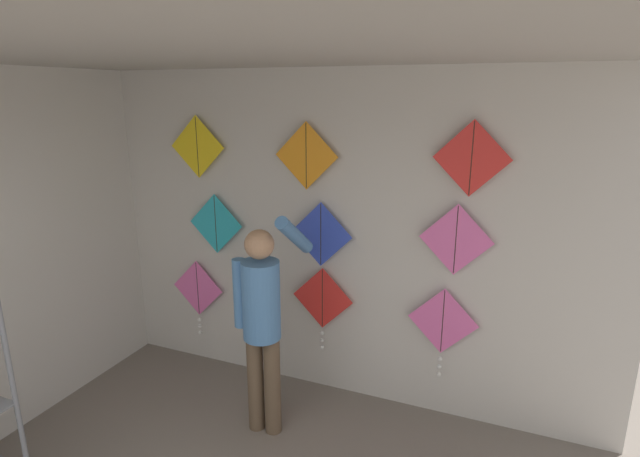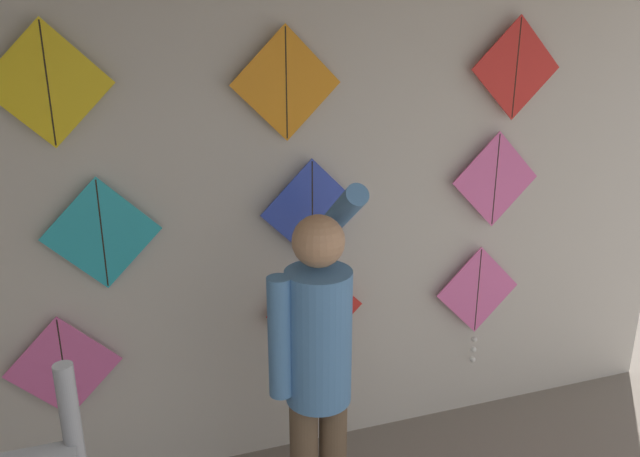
% 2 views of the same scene
% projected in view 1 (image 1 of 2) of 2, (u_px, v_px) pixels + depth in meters
% --- Properties ---
extents(back_panel, '(4.84, 0.06, 2.80)m').
position_uv_depth(back_panel, '(324.00, 238.00, 4.26)').
color(back_panel, beige).
rests_on(back_panel, ground).
extents(ceiling_slab, '(4.84, 4.03, 0.04)m').
position_uv_depth(ceiling_slab, '(197.00, 47.00, 2.42)').
color(ceiling_slab, '#A8A399').
extents(shopkeeper, '(0.45, 0.63, 1.77)m').
position_uv_depth(shopkeeper, '(262.00, 314.00, 3.75)').
color(shopkeeper, brown).
rests_on(shopkeeper, ground).
extents(kite_0, '(0.55, 0.04, 0.76)m').
position_uv_depth(kite_0, '(198.00, 292.00, 4.83)').
color(kite_0, pink).
extents(kite_1, '(0.55, 0.04, 0.76)m').
position_uv_depth(kite_1, '(322.00, 303.00, 4.32)').
color(kite_1, red).
extents(kite_2, '(0.55, 0.04, 0.76)m').
position_uv_depth(kite_2, '(442.00, 326.00, 3.95)').
color(kite_2, pink).
extents(kite_3, '(0.55, 0.01, 0.55)m').
position_uv_depth(kite_3, '(216.00, 224.00, 4.55)').
color(kite_3, '#28B2C6').
extents(kite_4, '(0.55, 0.01, 0.55)m').
position_uv_depth(kite_4, '(321.00, 235.00, 4.16)').
color(kite_4, blue).
extents(kite_5, '(0.55, 0.01, 0.55)m').
position_uv_depth(kite_5, '(456.00, 240.00, 3.74)').
color(kite_5, pink).
extents(kite_6, '(0.55, 0.01, 0.55)m').
position_uv_depth(kite_6, '(197.00, 147.00, 4.42)').
color(kite_6, yellow).
extents(kite_7, '(0.55, 0.01, 0.55)m').
position_uv_depth(kite_7, '(306.00, 156.00, 4.04)').
color(kite_7, orange).
extents(kite_8, '(0.55, 0.01, 0.55)m').
position_uv_depth(kite_8, '(472.00, 158.00, 3.55)').
color(kite_8, red).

